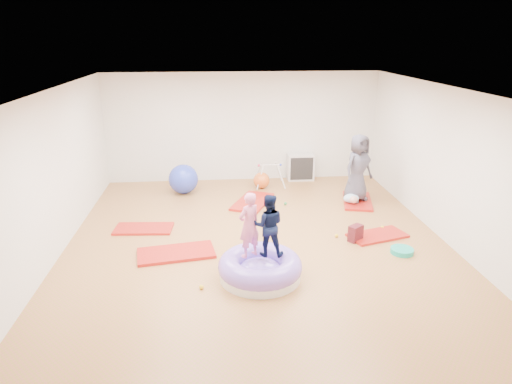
{
  "coord_description": "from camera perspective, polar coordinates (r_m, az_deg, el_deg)",
  "views": [
    {
      "loc": [
        -0.75,
        -7.67,
        3.67
      ],
      "look_at": [
        0.0,
        0.3,
        0.9
      ],
      "focal_mm": 32.0,
      "sensor_mm": 36.0,
      "label": 1
    }
  ],
  "objects": [
    {
      "name": "backpack",
      "position": [
        8.75,
        12.34,
        -5.06
      ],
      "size": [
        0.32,
        0.29,
        0.31
      ],
      "primitive_type": "cube",
      "rotation": [
        0.0,
        0.0,
        0.63
      ],
      "color": "maroon",
      "rests_on": "ground"
    },
    {
      "name": "inflatable_cushion",
      "position": [
        7.32,
        0.52,
        -9.52
      ],
      "size": [
        1.33,
        1.33,
        0.42
      ],
      "rotation": [
        0.0,
        0.0,
        -0.24
      ],
      "color": "silver",
      "rests_on": "ground"
    },
    {
      "name": "balance_disc",
      "position": [
        8.54,
        17.78,
        -7.01
      ],
      "size": [
        0.4,
        0.4,
        0.09
      ],
      "primitive_type": "cylinder",
      "color": "#16A690",
      "rests_on": "ground"
    },
    {
      "name": "exercise_ball_orange",
      "position": [
        11.45,
        0.7,
        1.47
      ],
      "size": [
        0.41,
        0.41,
        0.41
      ],
      "primitive_type": "sphere",
      "color": "orange",
      "rests_on": "ground"
    },
    {
      "name": "exercise_ball_blue",
      "position": [
        11.18,
        -9.06,
        1.61
      ],
      "size": [
        0.71,
        0.71,
        0.71
      ],
      "primitive_type": "sphere",
      "color": "#2B3EC1",
      "rests_on": "ground"
    },
    {
      "name": "gym_mat_center_back",
      "position": [
        10.49,
        -0.44,
        -1.23
      ],
      "size": [
        1.13,
        1.46,
        0.05
      ],
      "primitive_type": "cube",
      "rotation": [
        0.0,
        0.0,
        1.15
      ],
      "color": "#B4271E",
      "rests_on": "ground"
    },
    {
      "name": "child_navy",
      "position": [
        7.13,
        1.56,
        -3.81
      ],
      "size": [
        0.54,
        0.45,
        1.02
      ],
      "primitive_type": "imported",
      "rotation": [
        0.0,
        0.0,
        3.01
      ],
      "color": "black",
      "rests_on": "inflatable_cushion"
    },
    {
      "name": "gym_mat_right",
      "position": [
        9.08,
        14.93,
        -5.27
      ],
      "size": [
        1.21,
        0.84,
        0.05
      ],
      "primitive_type": "cube",
      "rotation": [
        0.0,
        0.0,
        0.29
      ],
      "color": "#B4271E",
      "rests_on": "ground"
    },
    {
      "name": "gym_mat_front_left",
      "position": [
        8.22,
        -9.95,
        -7.53
      ],
      "size": [
        1.42,
        0.87,
        0.06
      ],
      "primitive_type": "cube",
      "rotation": [
        0.0,
        0.0,
        0.16
      ],
      "color": "#B4271E",
      "rests_on": "ground"
    },
    {
      "name": "room",
      "position": [
        8.03,
        0.2,
        2.68
      ],
      "size": [
        7.01,
        8.01,
        2.81
      ],
      "color": "#AA6142",
      "rests_on": "ground"
    },
    {
      "name": "ball_pit_balls",
      "position": [
        8.93,
        5.93,
        -5.03
      ],
      "size": [
        3.61,
        3.54,
        0.07
      ],
      "color": "#2C7D41",
      "rests_on": "ground"
    },
    {
      "name": "cube_shelf",
      "position": [
        12.14,
        5.6,
        3.11
      ],
      "size": [
        0.69,
        0.34,
        0.69
      ],
      "color": "silver",
      "rests_on": "ground"
    },
    {
      "name": "gym_mat_mid_left",
      "position": [
        9.34,
        -13.87,
        -4.47
      ],
      "size": [
        1.17,
        0.65,
        0.05
      ],
      "primitive_type": "cube",
      "rotation": [
        0.0,
        0.0,
        -0.08
      ],
      "color": "#B4271E",
      "rests_on": "ground"
    },
    {
      "name": "infant",
      "position": [
        10.52,
        11.88,
        -0.81
      ],
      "size": [
        0.37,
        0.37,
        0.22
      ],
      "color": "#ACCFED",
      "rests_on": "gym_mat_rear_right"
    },
    {
      "name": "infant_play_gym",
      "position": [
        11.56,
        1.72,
        2.56
      ],
      "size": [
        0.74,
        0.71,
        0.57
      ],
      "rotation": [
        0.0,
        0.0,
        0.27
      ],
      "color": "silver",
      "rests_on": "ground"
    },
    {
      "name": "gym_mat_rear_right",
      "position": [
        10.8,
        12.55,
        -1.1
      ],
      "size": [
        0.89,
        1.35,
        0.05
      ],
      "primitive_type": "cube",
      "rotation": [
        0.0,
        0.0,
        1.33
      ],
      "color": "#B4271E",
      "rests_on": "ground"
    },
    {
      "name": "child_pink",
      "position": [
        7.07,
        -0.88,
        -3.79
      ],
      "size": [
        0.47,
        0.43,
        1.07
      ],
      "primitive_type": "imported",
      "rotation": [
        0.0,
        0.0,
        3.74
      ],
      "color": "pink",
      "rests_on": "inflatable_cushion"
    },
    {
      "name": "yellow_toy",
      "position": [
        7.11,
        -2.03,
        -11.85
      ],
      "size": [
        0.19,
        0.19,
        0.03
      ],
      "primitive_type": "cylinder",
      "color": "yellow",
      "rests_on": "ground"
    },
    {
      "name": "adult_caregiver",
      "position": [
        10.57,
        12.64,
        2.98
      ],
      "size": [
        0.89,
        0.79,
        1.54
      ],
      "primitive_type": "imported",
      "rotation": [
        0.0,
        0.0,
        0.5
      ],
      "color": "#464454",
      "rests_on": "gym_mat_rear_right"
    }
  ]
}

